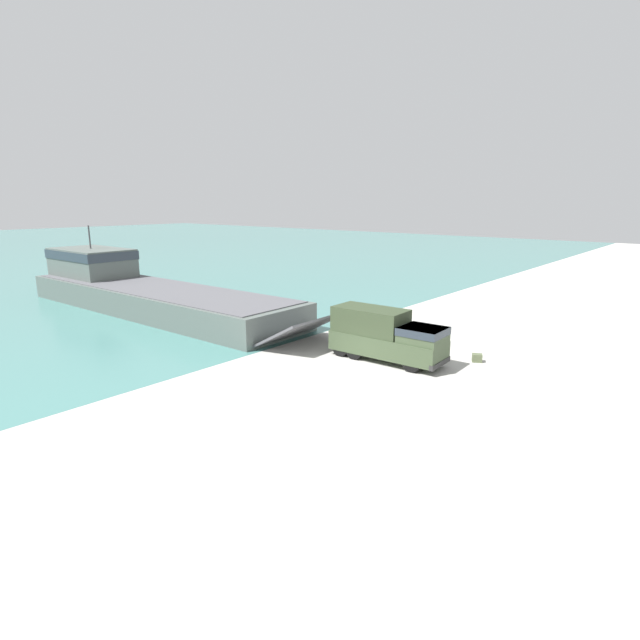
# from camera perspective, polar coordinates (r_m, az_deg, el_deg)

# --- Properties ---
(ground_plane) EXTENTS (240.00, 240.00, 0.00)m
(ground_plane) POSITION_cam_1_polar(r_m,az_deg,el_deg) (29.94, 1.80, -6.18)
(ground_plane) COLOR #B7B5AD
(landing_craft) EXTENTS (8.47, 36.59, 7.60)m
(landing_craft) POSITION_cam_1_polar(r_m,az_deg,el_deg) (51.14, -19.97, 3.38)
(landing_craft) COLOR #56605B
(landing_craft) RESTS_ON ground_plane
(military_truck) EXTENTS (2.81, 7.68, 3.31)m
(military_truck) POSITION_cam_1_polar(r_m,az_deg,el_deg) (32.26, 7.53, -1.73)
(military_truck) COLOR #3D4C33
(military_truck) RESTS_ON ground_plane
(soldier_on_ramp) EXTENTS (0.33, 0.48, 1.83)m
(soldier_on_ramp) POSITION_cam_1_polar(r_m,az_deg,el_deg) (33.99, 12.16, -2.20)
(soldier_on_ramp) COLOR #475638
(soldier_on_ramp) RESTS_ON ground_plane
(cargo_crate) EXTENTS (0.74, 0.78, 0.51)m
(cargo_crate) POSITION_cam_1_polar(r_m,az_deg,el_deg) (33.61, 17.51, -4.15)
(cargo_crate) COLOR #566042
(cargo_crate) RESTS_ON ground_plane
(shoreline_rock_a) EXTENTS (1.33, 1.33, 1.33)m
(shoreline_rock_a) POSITION_cam_1_polar(r_m,az_deg,el_deg) (42.24, 2.03, -0.34)
(shoreline_rock_a) COLOR #66605B
(shoreline_rock_a) RESTS_ON ground_plane
(shoreline_rock_b) EXTENTS (1.16, 1.16, 1.16)m
(shoreline_rock_b) POSITION_cam_1_polar(r_m,az_deg,el_deg) (42.05, 4.08, -0.43)
(shoreline_rock_b) COLOR #66605B
(shoreline_rock_b) RESTS_ON ground_plane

